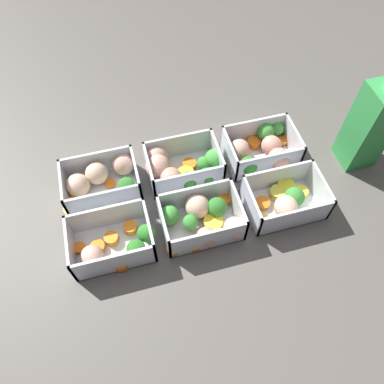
{
  "coord_description": "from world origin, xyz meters",
  "views": [
    {
      "loc": [
        -0.1,
        -0.38,
        0.63
      ],
      "look_at": [
        0.0,
        0.0,
        0.02
      ],
      "focal_mm": 35.0,
      "sensor_mm": 36.0,
      "label": 1
    }
  ],
  "objects_px": {
    "container_near_right": "(285,200)",
    "container_far_right": "(262,150)",
    "container_near_center": "(203,219)",
    "container_far_center": "(178,167)",
    "container_far_left": "(101,180)",
    "container_near_left": "(114,244)",
    "juice_carton": "(370,126)"
  },
  "relations": [
    {
      "from": "container_near_right",
      "to": "container_far_right",
      "type": "distance_m",
      "value": 0.13
    },
    {
      "from": "container_near_center",
      "to": "container_far_center",
      "type": "xyz_separation_m",
      "value": [
        -0.02,
        0.13,
        0.0
      ]
    },
    {
      "from": "container_near_right",
      "to": "container_far_center",
      "type": "bearing_deg",
      "value": 144.43
    },
    {
      "from": "container_near_center",
      "to": "container_far_right",
      "type": "xyz_separation_m",
      "value": [
        0.17,
        0.13,
        0.0
      ]
    },
    {
      "from": "container_far_left",
      "to": "container_far_right",
      "type": "height_order",
      "value": "same"
    },
    {
      "from": "container_near_right",
      "to": "container_far_left",
      "type": "height_order",
      "value": "same"
    },
    {
      "from": "container_near_right",
      "to": "container_far_left",
      "type": "bearing_deg",
      "value": 157.68
    },
    {
      "from": "container_near_left",
      "to": "juice_carton",
      "type": "height_order",
      "value": "juice_carton"
    },
    {
      "from": "container_far_left",
      "to": "container_far_center",
      "type": "relative_size",
      "value": 0.98
    },
    {
      "from": "container_near_center",
      "to": "container_far_left",
      "type": "height_order",
      "value": "same"
    },
    {
      "from": "container_far_left",
      "to": "container_near_right",
      "type": "bearing_deg",
      "value": -22.32
    },
    {
      "from": "container_near_left",
      "to": "container_near_center",
      "type": "height_order",
      "value": "same"
    },
    {
      "from": "container_far_center",
      "to": "juice_carton",
      "type": "xyz_separation_m",
      "value": [
        0.37,
        -0.05,
        0.07
      ]
    },
    {
      "from": "container_far_left",
      "to": "juice_carton",
      "type": "bearing_deg",
      "value": -6.65
    },
    {
      "from": "container_near_center",
      "to": "container_far_right",
      "type": "height_order",
      "value": "same"
    },
    {
      "from": "container_near_left",
      "to": "container_far_right",
      "type": "bearing_deg",
      "value": 21.76
    },
    {
      "from": "container_near_right",
      "to": "juice_carton",
      "type": "distance_m",
      "value": 0.22
    },
    {
      "from": "container_near_center",
      "to": "container_far_center",
      "type": "bearing_deg",
      "value": 97.05
    },
    {
      "from": "container_far_left",
      "to": "container_far_right",
      "type": "distance_m",
      "value": 0.34
    },
    {
      "from": "container_near_center",
      "to": "container_near_right",
      "type": "height_order",
      "value": "same"
    },
    {
      "from": "container_near_left",
      "to": "container_near_right",
      "type": "distance_m",
      "value": 0.33
    },
    {
      "from": "juice_carton",
      "to": "container_near_left",
      "type": "bearing_deg",
      "value": -171.09
    },
    {
      "from": "container_near_right",
      "to": "juice_carton",
      "type": "relative_size",
      "value": 0.72
    },
    {
      "from": "container_near_center",
      "to": "juice_carton",
      "type": "relative_size",
      "value": 0.8
    },
    {
      "from": "container_near_right",
      "to": "juice_carton",
      "type": "xyz_separation_m",
      "value": [
        0.19,
        0.08,
        0.07
      ]
    },
    {
      "from": "container_far_center",
      "to": "container_far_right",
      "type": "distance_m",
      "value": 0.18
    },
    {
      "from": "container_near_center",
      "to": "container_far_right",
      "type": "bearing_deg",
      "value": 37.12
    },
    {
      "from": "container_near_right",
      "to": "container_far_center",
      "type": "relative_size",
      "value": 0.85
    },
    {
      "from": "container_near_right",
      "to": "container_far_left",
      "type": "distance_m",
      "value": 0.36
    },
    {
      "from": "container_far_left",
      "to": "container_far_center",
      "type": "bearing_deg",
      "value": -3.29
    },
    {
      "from": "container_near_right",
      "to": "container_far_left",
      "type": "relative_size",
      "value": 0.87
    },
    {
      "from": "container_near_left",
      "to": "juice_carton",
      "type": "distance_m",
      "value": 0.53
    }
  ]
}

